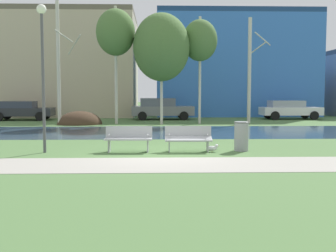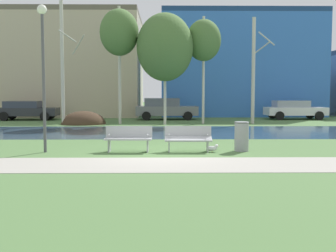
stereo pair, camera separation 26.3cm
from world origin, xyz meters
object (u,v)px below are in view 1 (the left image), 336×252
at_px(trash_bin, 241,136).
at_px(streetlamp, 42,53).
at_px(parked_hatch_third_white, 289,109).
at_px(bench_left, 129,138).
at_px(bench_right, 188,138).
at_px(seagull, 212,148).
at_px(parked_sedan_second_grey, 161,108).
at_px(parked_van_nearest_dark, 21,110).

height_order(trash_bin, streetlamp, streetlamp).
bearing_deg(parked_hatch_third_white, streetlamp, -129.33).
height_order(bench_left, bench_right, same).
bearing_deg(trash_bin, parked_hatch_third_white, 67.00).
bearing_deg(seagull, streetlamp, 179.74).
bearing_deg(parked_hatch_third_white, bench_right, -118.02).
xyz_separation_m(trash_bin, streetlamp, (-6.72, -0.21, 2.80)).
xyz_separation_m(bench_left, streetlamp, (-2.82, -0.08, 2.85)).
bearing_deg(parked_sedan_second_grey, bench_left, -94.68).
height_order(bench_left, streetlamp, streetlamp).
bearing_deg(parked_sedan_second_grey, trash_bin, -81.29).
xyz_separation_m(seagull, parked_sedan_second_grey, (-1.49, 16.77, 0.69)).
bearing_deg(bench_right, parked_hatch_third_white, 61.98).
relative_size(seagull, parked_hatch_third_white, 0.10).
xyz_separation_m(bench_right, parked_sedan_second_grey, (-0.68, 16.67, 0.35)).
relative_size(bench_left, parked_van_nearest_dark, 0.37).
height_order(trash_bin, parked_van_nearest_dark, parked_van_nearest_dark).
relative_size(trash_bin, parked_sedan_second_grey, 0.22).
distance_m(bench_left, parked_van_nearest_dark, 18.45).
xyz_separation_m(trash_bin, parked_van_nearest_dark, (-12.62, 16.12, 0.21)).
bearing_deg(parked_sedan_second_grey, parked_hatch_third_white, 0.22).
xyz_separation_m(bench_left, seagull, (2.86, -0.10, -0.34)).
bearing_deg(parked_van_nearest_dark, bench_right, -56.50).
distance_m(streetlamp, parked_van_nearest_dark, 17.56).
distance_m(parked_van_nearest_dark, parked_hatch_third_white, 19.66).
height_order(bench_right, trash_bin, trash_bin).
relative_size(trash_bin, streetlamp, 0.21).
height_order(streetlamp, parked_hatch_third_white, streetlamp).
bearing_deg(trash_bin, streetlamp, -178.18).
xyz_separation_m(bench_left, bench_right, (2.04, 0.00, 0.00)).
distance_m(seagull, parked_sedan_second_grey, 16.85).
relative_size(parked_van_nearest_dark, parked_sedan_second_grey, 0.95).
xyz_separation_m(parked_van_nearest_dark, parked_hatch_third_white, (19.65, 0.45, 0.01)).
height_order(bench_left, parked_van_nearest_dark, parked_van_nearest_dark).
distance_m(bench_right, seagull, 0.89).
distance_m(bench_left, parked_sedan_second_grey, 16.73).
xyz_separation_m(bench_left, parked_sedan_second_grey, (1.36, 16.67, 0.35)).
height_order(streetlamp, parked_van_nearest_dark, streetlamp).
bearing_deg(parked_van_nearest_dark, parked_sedan_second_grey, 2.34).
distance_m(trash_bin, seagull, 1.14).
xyz_separation_m(seagull, parked_hatch_third_white, (8.08, 16.81, 0.61)).
bearing_deg(seagull, parked_hatch_third_white, 64.34).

